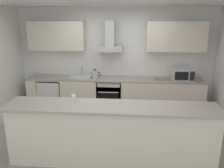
% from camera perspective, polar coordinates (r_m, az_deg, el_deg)
% --- Properties ---
extents(ground, '(5.92, 4.58, 0.02)m').
position_cam_1_polar(ground, '(4.63, -0.88, -14.15)').
color(ground, gray).
extents(ceiling, '(5.92, 4.58, 0.02)m').
position_cam_1_polar(ceiling, '(4.02, -1.05, 20.22)').
color(ceiling, white).
extents(wall_back, '(5.92, 0.12, 2.60)m').
position_cam_1_polar(wall_back, '(5.94, 0.91, 6.11)').
color(wall_back, white).
rests_on(wall_back, ground).
extents(backsplash_tile, '(4.18, 0.02, 0.66)m').
position_cam_1_polar(backsplash_tile, '(5.88, 0.85, 5.32)').
color(backsplash_tile, white).
extents(counter_back, '(4.33, 0.60, 0.90)m').
position_cam_1_polar(counter_back, '(5.78, 0.60, -2.86)').
color(counter_back, beige).
rests_on(counter_back, ground).
extents(counter_island, '(3.39, 0.64, 1.00)m').
position_cam_1_polar(counter_island, '(3.81, -0.25, -12.35)').
color(counter_island, beige).
rests_on(counter_island, ground).
extents(upper_cabinets, '(4.27, 0.32, 0.70)m').
position_cam_1_polar(upper_cabinets, '(5.64, 0.76, 11.84)').
color(upper_cabinets, beige).
extents(oven, '(0.60, 0.62, 0.80)m').
position_cam_1_polar(oven, '(5.76, -0.61, -2.82)').
color(oven, slate).
rests_on(oven, ground).
extents(refrigerator, '(0.58, 0.60, 0.85)m').
position_cam_1_polar(refrigerator, '(6.09, -14.67, -2.66)').
color(refrigerator, white).
rests_on(refrigerator, ground).
extents(microwave, '(0.50, 0.38, 0.30)m').
position_cam_1_polar(microwave, '(5.68, 17.19, 2.37)').
color(microwave, '#B7BABC').
rests_on(microwave, counter_back).
extents(sink, '(0.50, 0.40, 0.26)m').
position_cam_1_polar(sink, '(5.75, -7.67, 1.86)').
color(sink, silver).
rests_on(sink, counter_back).
extents(kettle, '(0.29, 0.15, 0.24)m').
position_cam_1_polar(kettle, '(5.62, -4.29, 2.45)').
color(kettle, '#B7BABC').
rests_on(kettle, counter_back).
extents(range_hood, '(0.62, 0.45, 0.72)m').
position_cam_1_polar(range_hood, '(5.61, -0.52, 10.56)').
color(range_hood, '#B7BABC').
extents(wine_glass, '(0.08, 0.08, 0.18)m').
position_cam_1_polar(wine_glass, '(3.65, -9.59, -3.30)').
color(wine_glass, silver).
rests_on(wine_glass, counter_island).
extents(chopping_board, '(0.36, 0.25, 0.02)m').
position_cam_1_polar(chopping_board, '(5.63, 12.30, 1.16)').
color(chopping_board, '#9E7247').
rests_on(chopping_board, counter_back).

